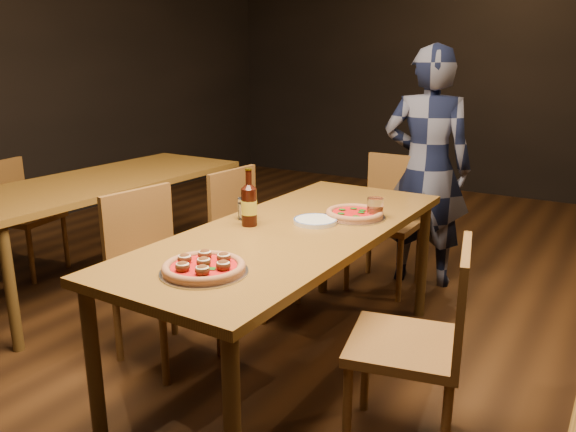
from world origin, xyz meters
The scene contains 15 objects.
ground centered at (0.00, 0.00, 0.00)m, with size 9.00×9.00×0.00m, color black.
table_main centered at (0.00, 0.00, 0.68)m, with size 0.80×2.00×0.75m.
table_left centered at (-1.70, 0.30, 0.68)m, with size 0.80×2.00×0.75m.
chair_main_nw centered at (-0.61, -0.26, 0.46)m, with size 0.43×0.43×0.93m, color brown, non-canonical shape.
chair_main_sw centered at (-0.58, 0.52, 0.45)m, with size 0.42×0.42×0.91m, color brown, non-canonical shape.
chair_main_e centered at (0.68, -0.27, 0.46)m, with size 0.43×0.43×0.91m, color brown, non-canonical shape.
chair_end centered at (-0.03, 1.24, 0.47)m, with size 0.44×0.44×0.93m, color brown, non-canonical shape.
chair_nbr_left centered at (-2.34, 0.11, 0.43)m, with size 0.40×0.40×0.86m, color brown, non-canonical shape.
pizza_meatball centered at (0.02, -0.68, 0.77)m, with size 0.34×0.34×0.06m.
pizza_margherita centered at (0.17, 0.32, 0.77)m, with size 0.31×0.31×0.04m.
plate_stack centered at (0.05, 0.12, 0.76)m, with size 0.21×0.21×0.02m, color white.
beer_bottle centered at (-0.20, -0.08, 0.85)m, with size 0.08×0.08×0.27m.
water_glass centered at (-0.29, 0.01, 0.80)m, with size 0.08×0.08×0.11m, color white.
amber_glass centered at (0.26, 0.36, 0.80)m, with size 0.08×0.08×0.10m, color #9C3711.
diner centered at (0.15, 1.49, 0.81)m, with size 0.59×0.39×1.63m, color black.
Camera 1 is at (1.34, -2.19, 1.53)m, focal length 35.00 mm.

